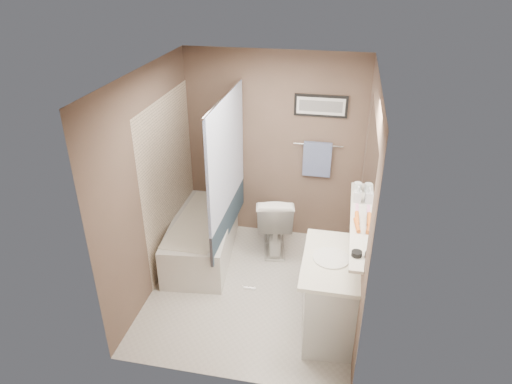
% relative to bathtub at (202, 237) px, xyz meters
% --- Properties ---
extents(ground, '(2.50, 2.50, 0.00)m').
position_rel_bathtub_xyz_m(ground, '(0.75, -0.53, -0.25)').
color(ground, beige).
rests_on(ground, ground).
extents(ceiling, '(2.20, 2.50, 0.04)m').
position_rel_bathtub_xyz_m(ceiling, '(0.75, -0.53, 2.13)').
color(ceiling, silver).
rests_on(ceiling, wall_back).
extents(wall_back, '(2.20, 0.04, 2.40)m').
position_rel_bathtub_xyz_m(wall_back, '(0.75, 0.70, 0.95)').
color(wall_back, brown).
rests_on(wall_back, ground).
extents(wall_front, '(2.20, 0.04, 2.40)m').
position_rel_bathtub_xyz_m(wall_front, '(0.75, -1.76, 0.95)').
color(wall_front, brown).
rests_on(wall_front, ground).
extents(wall_left, '(0.04, 2.50, 2.40)m').
position_rel_bathtub_xyz_m(wall_left, '(-0.33, -0.53, 0.95)').
color(wall_left, brown).
rests_on(wall_left, ground).
extents(wall_right, '(0.04, 2.50, 2.40)m').
position_rel_bathtub_xyz_m(wall_right, '(1.83, -0.53, 0.95)').
color(wall_right, brown).
rests_on(wall_right, ground).
extents(tile_surround, '(0.02, 1.55, 2.00)m').
position_rel_bathtub_xyz_m(tile_surround, '(-0.34, -0.03, 0.75)').
color(tile_surround, beige).
rests_on(tile_surround, wall_left).
extents(curtain_rod, '(0.02, 1.55, 0.02)m').
position_rel_bathtub_xyz_m(curtain_rod, '(0.35, -0.03, 1.80)').
color(curtain_rod, silver).
rests_on(curtain_rod, wall_left).
extents(curtain_upper, '(0.03, 1.45, 1.28)m').
position_rel_bathtub_xyz_m(curtain_upper, '(0.35, -0.03, 1.15)').
color(curtain_upper, white).
rests_on(curtain_upper, curtain_rod).
extents(curtain_lower, '(0.03, 1.45, 0.36)m').
position_rel_bathtub_xyz_m(curtain_lower, '(0.35, -0.03, 0.33)').
color(curtain_lower, '#293D4C').
rests_on(curtain_lower, curtain_rod).
extents(mirror, '(0.02, 1.60, 1.00)m').
position_rel_bathtub_xyz_m(mirror, '(1.84, -0.68, 1.37)').
color(mirror, silver).
rests_on(mirror, wall_right).
extents(shelf, '(0.12, 1.60, 0.03)m').
position_rel_bathtub_xyz_m(shelf, '(1.79, -0.68, 0.85)').
color(shelf, silver).
rests_on(shelf, wall_right).
extents(towel_bar, '(0.60, 0.02, 0.02)m').
position_rel_bathtub_xyz_m(towel_bar, '(1.30, 0.69, 1.05)').
color(towel_bar, silver).
rests_on(towel_bar, wall_back).
extents(towel, '(0.34, 0.05, 0.44)m').
position_rel_bathtub_xyz_m(towel, '(1.30, 0.67, 0.87)').
color(towel, '#899BC8').
rests_on(towel, towel_bar).
extents(art_frame, '(0.62, 0.02, 0.26)m').
position_rel_bathtub_xyz_m(art_frame, '(1.30, 0.71, 1.53)').
color(art_frame, black).
rests_on(art_frame, wall_back).
extents(art_mat, '(0.56, 0.00, 0.20)m').
position_rel_bathtub_xyz_m(art_mat, '(1.30, 0.69, 1.53)').
color(art_mat, white).
rests_on(art_mat, art_frame).
extents(art_image, '(0.50, 0.00, 0.13)m').
position_rel_bathtub_xyz_m(art_image, '(1.30, 0.69, 1.53)').
color(art_image, '#595959').
rests_on(art_image, art_mat).
extents(door, '(0.80, 0.02, 2.00)m').
position_rel_bathtub_xyz_m(door, '(1.30, -1.77, 0.75)').
color(door, silver).
rests_on(door, wall_front).
extents(door_handle, '(0.10, 0.02, 0.02)m').
position_rel_bathtub_xyz_m(door_handle, '(0.97, -1.72, 0.75)').
color(door_handle, silver).
rests_on(door_handle, door).
extents(bathtub, '(0.86, 1.57, 0.50)m').
position_rel_bathtub_xyz_m(bathtub, '(0.00, 0.00, 0.00)').
color(bathtub, silver).
rests_on(bathtub, ground).
extents(tub_rim, '(0.56, 1.36, 0.02)m').
position_rel_bathtub_xyz_m(tub_rim, '(0.00, -0.00, 0.25)').
color(tub_rim, silver).
rests_on(tub_rim, bathtub).
extents(toilet, '(0.58, 0.84, 0.79)m').
position_rel_bathtub_xyz_m(toilet, '(0.84, 0.33, 0.15)').
color(toilet, white).
rests_on(toilet, ground).
extents(vanity, '(0.58, 0.94, 0.80)m').
position_rel_bathtub_xyz_m(vanity, '(1.60, -0.97, 0.15)').
color(vanity, silver).
rests_on(vanity, ground).
extents(countertop, '(0.54, 0.96, 0.04)m').
position_rel_bathtub_xyz_m(countertop, '(1.59, -0.97, 0.57)').
color(countertop, silver).
rests_on(countertop, vanity).
extents(sink_basin, '(0.34, 0.34, 0.01)m').
position_rel_bathtub_xyz_m(sink_basin, '(1.58, -0.97, 0.60)').
color(sink_basin, white).
rests_on(sink_basin, countertop).
extents(faucet_spout, '(0.02, 0.02, 0.10)m').
position_rel_bathtub_xyz_m(faucet_spout, '(1.78, -0.97, 0.64)').
color(faucet_spout, silver).
rests_on(faucet_spout, countertop).
extents(faucet_knob, '(0.05, 0.05, 0.05)m').
position_rel_bathtub_xyz_m(faucet_knob, '(1.78, -0.87, 0.62)').
color(faucet_knob, silver).
rests_on(faucet_knob, countertop).
extents(candle_bowl_near, '(0.09, 0.09, 0.04)m').
position_rel_bathtub_xyz_m(candle_bowl_near, '(1.79, -1.26, 0.89)').
color(candle_bowl_near, black).
rests_on(candle_bowl_near, shelf).
extents(hair_brush_front, '(0.07, 0.22, 0.04)m').
position_rel_bathtub_xyz_m(hair_brush_front, '(1.79, -0.81, 0.89)').
color(hair_brush_front, '#D25E1D').
rests_on(hair_brush_front, shelf).
extents(hair_brush_back, '(0.05, 0.22, 0.04)m').
position_rel_bathtub_xyz_m(hair_brush_back, '(1.79, -0.68, 0.89)').
color(hair_brush_back, orange).
rests_on(hair_brush_back, shelf).
extents(pink_comb, '(0.03, 0.16, 0.01)m').
position_rel_bathtub_xyz_m(pink_comb, '(1.79, -0.45, 0.87)').
color(pink_comb, pink).
rests_on(pink_comb, shelf).
extents(glass_jar, '(0.08, 0.08, 0.10)m').
position_rel_bathtub_xyz_m(glass_jar, '(1.79, -0.08, 0.92)').
color(glass_jar, white).
rests_on(glass_jar, shelf).
extents(soap_bottle, '(0.08, 0.08, 0.17)m').
position_rel_bathtub_xyz_m(soap_bottle, '(1.79, -0.31, 0.95)').
color(soap_bottle, '#999999').
rests_on(soap_bottle, shelf).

